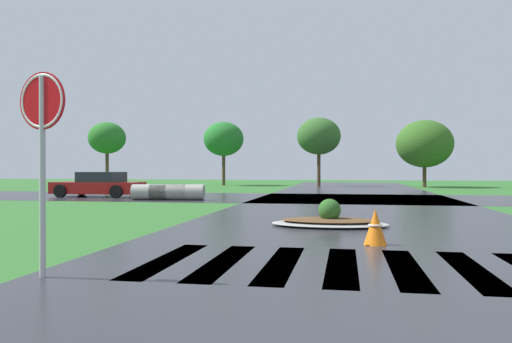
% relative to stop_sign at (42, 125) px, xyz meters
% --- Properties ---
extents(asphalt_roadway, '(9.24, 80.00, 0.01)m').
position_rel_stop_sign_xyz_m(asphalt_roadway, '(4.32, 6.44, -2.01)').
color(asphalt_roadway, '#2B2B30').
rests_on(asphalt_roadway, ground).
extents(asphalt_cross_road, '(90.00, 8.32, 0.01)m').
position_rel_stop_sign_xyz_m(asphalt_cross_road, '(4.32, 18.38, -2.01)').
color(asphalt_cross_road, '#2B2B30').
rests_on(asphalt_cross_road, ground).
extents(crosswalk_stripes, '(6.75, 3.10, 0.01)m').
position_rel_stop_sign_xyz_m(crosswalk_stripes, '(4.32, 1.51, -2.01)').
color(crosswalk_stripes, white).
rests_on(crosswalk_stripes, ground).
extents(stop_sign, '(0.75, 0.20, 2.70)m').
position_rel_stop_sign_xyz_m(stop_sign, '(0.00, 0.00, 0.00)').
color(stop_sign, '#B2B5BA').
rests_on(stop_sign, ground).
extents(median_island, '(2.91, 1.67, 0.68)m').
position_rel_stop_sign_xyz_m(median_island, '(3.53, 6.64, -1.87)').
color(median_island, '#9E9B93').
rests_on(median_island, ground).
extents(car_dark_suv, '(4.46, 2.28, 1.26)m').
position_rel_stop_sign_xyz_m(car_dark_suv, '(-8.38, 17.69, -1.43)').
color(car_dark_suv, maroon).
rests_on(car_dark_suv, ground).
extents(drainage_pipe_stack, '(3.34, 1.04, 0.71)m').
position_rel_stop_sign_xyz_m(drainage_pipe_stack, '(-4.02, 15.78, -1.66)').
color(drainage_pipe_stack, '#9E9B93').
rests_on(drainage_pipe_stack, ground).
extents(traffic_cone, '(0.43, 0.43, 0.68)m').
position_rel_stop_sign_xyz_m(traffic_cone, '(4.48, 3.67, -1.68)').
color(traffic_cone, orange).
rests_on(traffic_cone, ground).
extents(background_treeline, '(36.89, 5.22, 5.57)m').
position_rel_stop_sign_xyz_m(background_treeline, '(2.91, 34.60, 1.68)').
color(background_treeline, '#4C3823').
rests_on(background_treeline, ground).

